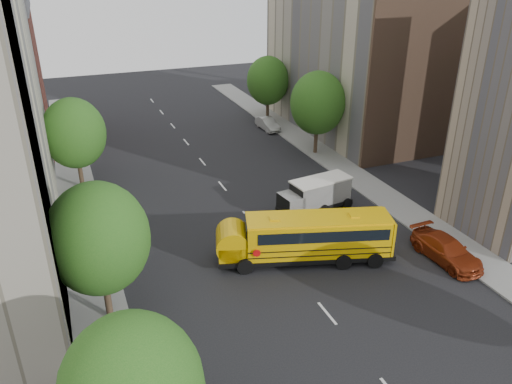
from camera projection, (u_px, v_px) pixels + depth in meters
ground at (269, 243)px, 33.88m from camera, size 120.00×120.00×0.00m
sidewalk_left at (86, 240)px, 34.15m from camera, size 3.00×80.00×0.12m
sidewalk_right at (371, 187)px, 41.94m from camera, size 3.00×80.00×0.12m
lane_markings at (222, 186)px, 42.26m from camera, size 0.15×64.00×0.01m
building_right_far at (351, 46)px, 52.90m from camera, size 10.00×22.00×18.00m
building_right_sidewall at (418, 65)px, 43.68m from camera, size 10.10×0.30×18.00m
street_tree_1 at (98, 239)px, 24.69m from camera, size 5.12×5.12×7.90m
street_tree_2 at (74, 133)px, 39.84m from camera, size 4.99×4.99×7.71m
street_tree_4 at (318, 103)px, 47.18m from camera, size 5.25×5.25×8.10m
street_tree_5 at (268, 81)px, 57.40m from camera, size 4.86×4.86×7.51m
school_bus at (304, 236)px, 31.26m from camera, size 11.29×5.67×3.12m
safari_truck at (316, 194)px, 37.73m from camera, size 6.05×2.88×2.49m
parked_car_1 at (105, 198)px, 38.64m from camera, size 1.81×4.35×1.40m
parked_car_3 at (446, 250)px, 31.64m from camera, size 2.33×5.28×1.51m
parked_car_5 at (268, 124)px, 55.87m from camera, size 1.57×4.09×1.33m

